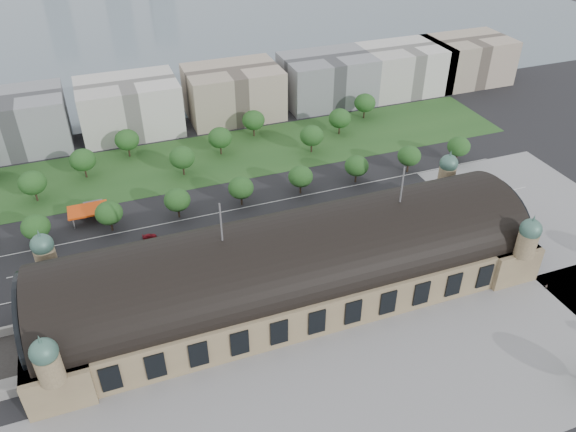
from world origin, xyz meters
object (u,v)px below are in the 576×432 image
object	(u,v)px
petrol_station	(91,209)
traffic_car_6	(467,184)
traffic_car_4	(265,221)
parked_car_1	(95,283)
traffic_car_3	(149,236)
parked_car_6	(213,257)
traffic_car_2	(45,278)
parked_car_4	(171,270)
parked_car_5	(118,278)
bus_mid	(323,221)
pedestrian_2	(546,286)
bus_east	(319,219)
parked_car_2	(51,298)
parked_car_0	(107,280)
traffic_car_5	(383,197)
parked_car_3	(119,279)
bus_west	(229,240)

from	to	relation	value
petrol_station	traffic_car_6	distance (m)	145.85
traffic_car_4	parked_car_1	distance (m)	61.95
traffic_car_3	parked_car_6	xyz separation A→B (m)	(18.16, -18.89, -0.06)
traffic_car_2	traffic_car_4	size ratio (longest dim) A/B	1.14
parked_car_1	parked_car_4	size ratio (longest dim) A/B	1.27
traffic_car_4	parked_car_6	size ratio (longest dim) A/B	1.05
traffic_car_4	traffic_car_6	xyz separation A→B (m)	(84.44, -3.31, 0.00)
traffic_car_4	parked_car_5	distance (m)	55.13
bus_mid	pedestrian_2	world-z (taller)	bus_mid
traffic_car_6	traffic_car_3	bearing A→B (deg)	-97.95
petrol_station	pedestrian_2	bearing A→B (deg)	-35.23
bus_mid	bus_east	bearing A→B (deg)	23.07
parked_car_6	parked_car_4	bearing A→B (deg)	-103.30
parked_car_1	parked_car_2	world-z (taller)	parked_car_2
parked_car_6	parked_car_0	bearing A→B (deg)	-111.97
traffic_car_3	traffic_car_4	bearing A→B (deg)	-93.66
parked_car_5	parked_car_6	distance (m)	31.05
parked_car_1	pedestrian_2	distance (m)	140.76
parked_car_6	bus_east	size ratio (longest dim) A/B	0.39
traffic_car_4	parked_car_6	distance (m)	26.10
traffic_car_4	bus_east	xyz separation A→B (m)	(18.54, -6.32, 0.77)
traffic_car_2	traffic_car_4	xyz separation A→B (m)	(75.11, 5.39, 0.05)
parked_car_0	traffic_car_4	bearing A→B (deg)	82.58
traffic_car_5	traffic_car_6	xyz separation A→B (m)	(36.49, -2.83, 0.09)
parked_car_3	parked_car_5	bearing A→B (deg)	168.23
traffic_car_3	traffic_car_4	size ratio (longest dim) A/B	1.04
traffic_car_2	parked_car_1	bearing A→B (deg)	62.67
bus_west	bus_east	world-z (taller)	bus_east
pedestrian_2	traffic_car_3	bearing A→B (deg)	11.76
bus_east	traffic_car_6	bearing A→B (deg)	-91.10
parked_car_3	bus_east	xyz separation A→B (m)	(71.84, 7.93, 0.82)
parked_car_2	bus_east	world-z (taller)	bus_east
parked_car_0	parked_car_2	size ratio (longest dim) A/B	0.84
parked_car_0	bus_east	bearing A→B (deg)	74.72
traffic_car_2	bus_east	bearing A→B (deg)	90.58
petrol_station	traffic_car_5	distance (m)	109.68
traffic_car_4	parked_car_2	xyz separation A→B (m)	(-73.44, -15.94, -0.00)
parked_car_4	bus_east	bearing A→B (deg)	63.27
petrol_station	bus_mid	xyz separation A→B (m)	(77.62, -35.34, -1.41)
traffic_car_5	parked_car_4	distance (m)	86.31
parked_car_4	parked_car_5	bearing A→B (deg)	-133.84
petrol_station	traffic_car_4	bearing A→B (deg)	-24.85
parked_car_3	bus_mid	world-z (taller)	bus_mid
parked_car_4	bus_east	size ratio (longest dim) A/B	0.39
traffic_car_2	traffic_car_4	distance (m)	75.31
traffic_car_3	parked_car_2	world-z (taller)	parked_car_2
parked_car_2	traffic_car_6	bearing A→B (deg)	60.00
pedestrian_2	parked_car_4	bearing A→B (deg)	19.54
petrol_station	traffic_car_5	world-z (taller)	petrol_station
parked_car_1	parked_car_5	xyz separation A→B (m)	(7.00, 0.00, 0.01)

